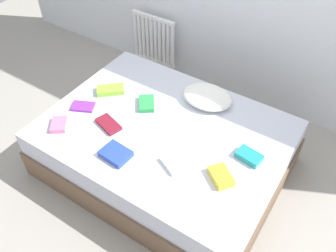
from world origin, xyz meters
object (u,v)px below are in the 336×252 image
(textbook_white, at_px, (173,163))
(textbook_lime, at_px, (110,90))
(bed, at_px, (165,148))
(textbook_yellow, at_px, (221,176))
(pillow, at_px, (207,97))
(radiator, at_px, (154,40))
(textbook_blue, at_px, (116,154))
(textbook_pink, at_px, (59,124))
(textbook_green, at_px, (147,103))
(textbook_teal, at_px, (249,156))
(textbook_purple, at_px, (83,107))
(textbook_maroon, at_px, (108,124))

(textbook_white, bearing_deg, textbook_lime, -177.78)
(bed, xyz_separation_m, textbook_yellow, (0.63, -0.21, 0.28))
(textbook_white, bearing_deg, pillow, 125.74)
(bed, relative_size, radiator, 3.39)
(bed, relative_size, textbook_blue, 9.16)
(pillow, xyz_separation_m, textbook_yellow, (0.49, -0.70, -0.03))
(textbook_pink, relative_size, textbook_green, 0.87)
(textbook_yellow, distance_m, textbook_white, 0.37)
(bed, relative_size, textbook_pink, 11.35)
(pillow, xyz_separation_m, textbook_pink, (-0.88, -0.95, -0.04))
(textbook_yellow, height_order, textbook_teal, textbook_yellow)
(textbook_yellow, height_order, textbook_green, textbook_yellow)
(textbook_purple, relative_size, textbook_lime, 0.80)
(textbook_maroon, distance_m, textbook_white, 0.68)
(textbook_maroon, relative_size, textbook_lime, 0.93)
(pillow, distance_m, textbook_lime, 0.89)
(radiator, distance_m, pillow, 1.30)
(textbook_teal, bearing_deg, textbook_blue, -139.80)
(bed, height_order, textbook_teal, textbook_teal)
(textbook_teal, xyz_separation_m, textbook_lime, (-1.39, 0.05, -0.00))
(bed, xyz_separation_m, textbook_purple, (-0.74, -0.18, 0.26))
(textbook_purple, bearing_deg, textbook_blue, -50.44)
(bed, bearing_deg, textbook_maroon, -150.20)
(textbook_blue, distance_m, textbook_lime, 0.78)
(textbook_blue, xyz_separation_m, textbook_white, (0.41, 0.17, -0.01))
(pillow, height_order, textbook_white, pillow)
(bed, distance_m, textbook_blue, 0.55)
(radiator, xyz_separation_m, textbook_purple, (0.20, -1.38, 0.10))
(textbook_maroon, relative_size, textbook_teal, 1.20)
(textbook_maroon, relative_size, textbook_blue, 1.05)
(pillow, bearing_deg, bed, -105.23)
(radiator, bearing_deg, textbook_teal, -34.14)
(textbook_white, bearing_deg, bed, 158.44)
(textbook_pink, relative_size, textbook_teal, 0.92)
(textbook_maroon, bearing_deg, textbook_green, 89.78)
(textbook_green, bearing_deg, textbook_purple, -90.29)
(textbook_yellow, height_order, textbook_pink, textbook_yellow)
(textbook_green, bearing_deg, textbook_yellow, 32.12)
(textbook_purple, height_order, textbook_lime, textbook_lime)
(textbook_teal, bearing_deg, textbook_lime, -173.24)
(radiator, xyz_separation_m, textbook_pink, (0.20, -1.66, 0.11))
(textbook_yellow, distance_m, textbook_pink, 1.39)
(textbook_yellow, height_order, textbook_blue, textbook_yellow)
(pillow, relative_size, textbook_yellow, 2.29)
(bed, height_order, textbook_green, textbook_green)
(textbook_yellow, height_order, textbook_lime, textbook_yellow)
(textbook_pink, xyz_separation_m, textbook_purple, (0.01, 0.28, -0.01))
(radiator, xyz_separation_m, textbook_green, (0.65, -1.05, 0.11))
(radiator, bearing_deg, textbook_maroon, -69.43)
(textbook_purple, bearing_deg, textbook_lime, 52.19)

